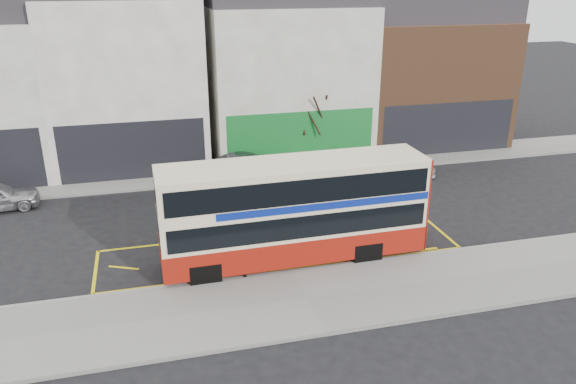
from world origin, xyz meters
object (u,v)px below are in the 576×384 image
object	(u,v)px
bus_stop_post	(245,227)
car_grey	(248,168)
street_tree_right	(313,103)
car_white	(394,166)
double_decker_bus	(295,210)

from	to	relation	value
bus_stop_post	car_grey	distance (m)	10.44
car_grey	street_tree_right	size ratio (longest dim) A/B	0.81
car_grey	car_white	size ratio (longest dim) A/B	0.93
bus_stop_post	car_white	world-z (taller)	bus_stop_post
double_decker_bus	street_tree_right	size ratio (longest dim) A/B	1.91
double_decker_bus	car_grey	distance (m)	9.23
car_grey	street_tree_right	xyz separation A→B (m)	(4.02, 1.75, 2.84)
bus_stop_post	car_white	size ratio (longest dim) A/B	0.72
double_decker_bus	car_white	bearing A→B (deg)	44.31
car_white	double_decker_bus	bearing A→B (deg)	138.44
bus_stop_post	street_tree_right	bearing A→B (deg)	70.29
bus_stop_post	street_tree_right	size ratio (longest dim) A/B	0.63
bus_stop_post	double_decker_bus	bearing A→B (deg)	33.75
double_decker_bus	car_grey	xyz separation A→B (m)	(-0.08, 9.12, -1.38)
car_grey	car_white	world-z (taller)	car_grey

